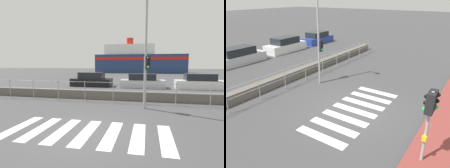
{
  "view_description": "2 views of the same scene",
  "coord_description": "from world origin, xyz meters",
  "views": [
    {
      "loc": [
        2.08,
        -5.63,
        2.41
      ],
      "look_at": [
        0.52,
        2.0,
        1.5
      ],
      "focal_mm": 28.0,
      "sensor_mm": 36.0,
      "label": 1
    },
    {
      "loc": [
        -8.42,
        -4.77,
        5.35
      ],
      "look_at": [
        0.03,
        1.0,
        1.2
      ],
      "focal_mm": 35.0,
      "sensor_mm": 36.0,
      "label": 2
    }
  ],
  "objects": [
    {
      "name": "sidewalk_brick",
      "position": [
        0.0,
        -4.1,
        0.06
      ],
      "size": [
        24.0,
        1.8,
        0.12
      ],
      "color": "brown",
      "rests_on": "ground_plane"
    },
    {
      "name": "parked_car_silver",
      "position": [
        1.58,
        12.25,
        0.59
      ],
      "size": [
        4.42,
        1.81,
        1.39
      ],
      "color": "#BCBCC1",
      "rests_on": "ground_plane"
    },
    {
      "name": "ground_plane",
      "position": [
        0.0,
        0.0,
        0.0
      ],
      "size": [
        160.0,
        160.0,
        0.0
      ],
      "primitive_type": "plane",
      "color": "#424244"
    },
    {
      "name": "traffic_light_near",
      "position": [
        -1.87,
        -3.76,
        2.09
      ],
      "size": [
        0.58,
        0.41,
        2.67
      ],
      "color": "#9EA0A3",
      "rests_on": "ground_plane"
    },
    {
      "name": "parked_car_blue",
      "position": [
        12.06,
        12.25,
        0.58
      ],
      "size": [
        4.23,
        1.8,
        1.36
      ],
      "color": "#233D9E",
      "rests_on": "ground_plane"
    },
    {
      "name": "traffic_light_far",
      "position": [
        2.04,
        3.74,
        2.04
      ],
      "size": [
        0.34,
        0.32,
        2.78
      ],
      "color": "#9EA0A3",
      "rests_on": "ground_plane"
    },
    {
      "name": "harbor_fence",
      "position": [
        0.0,
        4.89,
        0.85
      ],
      "size": [
        22.35,
        0.04,
        1.31
      ],
      "color": "#9EA0A3",
      "rests_on": "ground_plane"
    },
    {
      "name": "parked_car_white",
      "position": [
        6.95,
        12.25,
        0.62
      ],
      "size": [
        4.41,
        1.72,
        1.47
      ],
      "color": "silver",
      "rests_on": "ground_plane"
    },
    {
      "name": "crosswalk",
      "position": [
        0.02,
        0.0,
        0.0
      ],
      "size": [
        5.85,
        2.4,
        0.01
      ],
      "color": "silver",
      "rests_on": "ground_plane"
    },
    {
      "name": "seawall",
      "position": [
        0.0,
        5.77,
        0.29
      ],
      "size": [
        24.79,
        0.55,
        0.59
      ],
      "color": "#605B54",
      "rests_on": "ground_plane"
    },
    {
      "name": "streetlamp",
      "position": [
        1.96,
        3.61,
        3.62
      ],
      "size": [
        0.32,
        0.91,
        5.84
      ],
      "color": "#9EA0A3",
      "rests_on": "ground_plane"
    }
  ]
}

